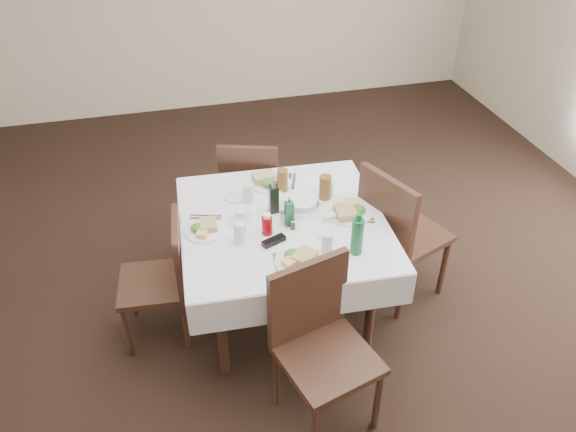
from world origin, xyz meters
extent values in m
plane|color=black|center=(0.00, 0.00, 0.00)|extent=(7.00, 7.00, 0.00)
cylinder|color=#2F2013|center=(-0.56, -0.38, 0.36)|extent=(0.06, 0.06, 0.72)
cylinder|color=#2F2013|center=(-0.51, 0.53, 0.36)|extent=(0.06, 0.06, 0.72)
cylinder|color=#2F2013|center=(0.34, -0.42, 0.36)|extent=(0.06, 0.06, 0.72)
cylinder|color=#2F2013|center=(0.39, 0.48, 0.36)|extent=(0.06, 0.06, 0.72)
cube|color=#2F2013|center=(-0.09, 0.05, 0.73)|extent=(1.19, 1.19, 0.03)
cube|color=white|center=(-0.09, 0.05, 0.76)|extent=(1.31, 1.31, 0.01)
cube|color=white|center=(-0.05, 0.67, 0.65)|extent=(1.24, 0.08, 0.22)
cube|color=white|center=(-0.12, -0.57, 0.65)|extent=(1.24, 0.08, 0.22)
cube|color=white|center=(0.53, 0.02, 0.65)|extent=(0.08, 1.24, 0.22)
cube|color=white|center=(-0.71, 0.08, 0.65)|extent=(0.08, 1.24, 0.22)
cube|color=#2F2013|center=(-0.11, 0.95, 0.44)|extent=(0.54, 0.54, 0.04)
cube|color=#2F2013|center=(-0.17, 0.77, 0.67)|extent=(0.42, 0.17, 0.47)
cylinder|color=#2F2013|center=(0.12, 1.07, 0.22)|extent=(0.03, 0.03, 0.44)
cylinder|color=#2F2013|center=(0.01, 0.72, 0.22)|extent=(0.03, 0.03, 0.44)
cylinder|color=#2F2013|center=(-0.23, 1.19, 0.22)|extent=(0.03, 0.03, 0.44)
cylinder|color=#2F2013|center=(-0.34, 0.83, 0.22)|extent=(0.03, 0.03, 0.44)
cube|color=#2F2013|center=(-0.06, -0.82, 0.47)|extent=(0.57, 0.57, 0.04)
cube|color=#2F2013|center=(-0.12, -0.62, 0.73)|extent=(0.46, 0.16, 0.51)
cylinder|color=#2F2013|center=(-0.31, -0.68, 0.24)|extent=(0.04, 0.04, 0.47)
cylinder|color=#2F2013|center=(0.18, -0.96, 0.24)|extent=(0.04, 0.04, 0.47)
cylinder|color=#2F2013|center=(0.08, -0.58, 0.24)|extent=(0.04, 0.04, 0.47)
cube|color=#2F2013|center=(0.76, 0.05, 0.49)|extent=(0.62, 0.62, 0.04)
cube|color=#2F2013|center=(0.56, -0.03, 0.75)|extent=(0.22, 0.46, 0.52)
cylinder|color=#2F2013|center=(1.03, -0.06, 0.25)|extent=(0.04, 0.04, 0.49)
cylinder|color=#2F2013|center=(0.64, -0.22, 0.25)|extent=(0.04, 0.04, 0.49)
cylinder|color=#2F2013|center=(0.88, 0.32, 0.25)|extent=(0.04, 0.04, 0.49)
cylinder|color=#2F2013|center=(0.49, 0.17, 0.25)|extent=(0.04, 0.04, 0.49)
cube|color=#2F2013|center=(-0.92, 0.06, 0.42)|extent=(0.44, 0.44, 0.04)
cube|color=#2F2013|center=(-0.74, 0.04, 0.64)|extent=(0.07, 0.41, 0.45)
cylinder|color=#2F2013|center=(-1.08, 0.25, 0.21)|extent=(0.03, 0.03, 0.42)
cylinder|color=#2F2013|center=(-0.73, 0.22, 0.21)|extent=(0.03, 0.03, 0.42)
cylinder|color=#2F2013|center=(-1.11, -0.10, 0.21)|extent=(0.03, 0.03, 0.42)
cylinder|color=#2F2013|center=(-0.76, -0.14, 0.21)|extent=(0.03, 0.03, 0.42)
cylinder|color=white|center=(-0.07, 0.48, 0.77)|extent=(0.28, 0.28, 0.01)
cube|color=#AE8153|center=(-0.11, 0.51, 0.80)|extent=(0.15, 0.12, 0.05)
cube|color=#F1CC6A|center=(-0.02, 0.46, 0.79)|extent=(0.11, 0.10, 0.04)
ellipsoid|color=#296321|center=(-0.08, 0.43, 0.80)|extent=(0.10, 0.09, 0.05)
cylinder|color=white|center=(-0.11, -0.36, 0.77)|extent=(0.25, 0.25, 0.01)
cube|color=#AE8153|center=(-0.06, -0.36, 0.80)|extent=(0.17, 0.17, 0.04)
cube|color=#F1CC6A|center=(-0.15, -0.38, 0.79)|extent=(0.10, 0.09, 0.03)
ellipsoid|color=#296321|center=(-0.12, -0.32, 0.80)|extent=(0.09, 0.08, 0.04)
cylinder|color=white|center=(0.33, 0.02, 0.77)|extent=(0.29, 0.29, 0.01)
cube|color=#AE8153|center=(0.29, -0.01, 0.80)|extent=(0.12, 0.16, 0.05)
cube|color=#F1CC6A|center=(0.35, 0.07, 0.80)|extent=(0.11, 0.12, 0.04)
ellipsoid|color=#296321|center=(0.37, 0.00, 0.80)|extent=(0.11, 0.10, 0.05)
cylinder|color=white|center=(-0.57, 0.05, 0.77)|extent=(0.23, 0.23, 0.01)
cube|color=#AE8153|center=(-0.54, 0.07, 0.79)|extent=(0.10, 0.12, 0.04)
cube|color=#F1CC6A|center=(-0.59, 0.01, 0.79)|extent=(0.08, 0.09, 0.03)
ellipsoid|color=#296321|center=(-0.61, 0.06, 0.79)|extent=(0.09, 0.08, 0.04)
cylinder|color=white|center=(-0.32, 0.37, 0.77)|extent=(0.16, 0.16, 0.01)
cylinder|color=white|center=(0.14, -0.15, 0.77)|extent=(0.14, 0.14, 0.01)
cylinder|color=silver|center=(-0.25, 0.31, 0.82)|extent=(0.07, 0.07, 0.12)
cylinder|color=silver|center=(0.08, -0.30, 0.82)|extent=(0.07, 0.07, 0.12)
cylinder|color=silver|center=(0.27, 0.24, 0.82)|extent=(0.06, 0.06, 0.11)
cylinder|color=silver|center=(-0.38, -0.10, 0.83)|extent=(0.07, 0.07, 0.14)
cylinder|color=brown|center=(-0.01, 0.38, 0.84)|extent=(0.07, 0.07, 0.15)
cylinder|color=brown|center=(0.23, 0.22, 0.84)|extent=(0.08, 0.08, 0.16)
cylinder|color=silver|center=(0.06, 0.14, 0.78)|extent=(0.21, 0.21, 0.04)
cylinder|color=white|center=(0.06, 0.14, 0.81)|extent=(0.19, 0.19, 0.04)
cube|color=black|center=(-0.12, 0.16, 0.85)|extent=(0.06, 0.06, 0.18)
cone|color=silver|center=(-0.12, 0.16, 0.97)|extent=(0.03, 0.03, 0.05)
cube|color=#186233|center=(-0.06, 0.00, 0.84)|extent=(0.05, 0.05, 0.16)
cone|color=silver|center=(-0.06, 0.00, 0.95)|extent=(0.03, 0.03, 0.04)
cylinder|color=#9D050A|center=(-0.21, -0.06, 0.82)|extent=(0.06, 0.06, 0.12)
cylinder|color=white|center=(-0.21, -0.06, 0.89)|extent=(0.05, 0.05, 0.02)
cylinder|color=white|center=(-0.10, 0.01, 0.80)|extent=(0.04, 0.04, 0.07)
cylinder|color=silver|center=(-0.10, 0.01, 0.84)|extent=(0.04, 0.04, 0.01)
cylinder|color=#3E2F21|center=(-0.05, -0.05, 0.79)|extent=(0.03, 0.03, 0.06)
cylinder|color=silver|center=(-0.05, -0.05, 0.82)|extent=(0.03, 0.03, 0.01)
cylinder|color=white|center=(-0.34, 0.10, 0.77)|extent=(0.12, 0.12, 0.01)
cylinder|color=white|center=(-0.34, 0.10, 0.81)|extent=(0.07, 0.07, 0.08)
cylinder|color=black|center=(-0.34, 0.10, 0.83)|extent=(0.06, 0.06, 0.01)
torus|color=white|center=(-0.30, 0.11, 0.81)|extent=(0.05, 0.02, 0.05)
cube|color=black|center=(-0.19, -0.16, 0.78)|extent=(0.15, 0.10, 0.03)
cylinder|color=#186233|center=(0.24, -0.35, 0.87)|extent=(0.07, 0.07, 0.22)
cylinder|color=#186233|center=(0.24, -0.35, 1.01)|extent=(0.03, 0.03, 0.04)
cube|color=white|center=(0.19, -0.02, 0.78)|extent=(0.09, 0.05, 0.04)
cube|color=pink|center=(0.19, -0.02, 0.79)|extent=(0.07, 0.04, 0.02)
cube|color=silver|center=(0.06, 0.46, 0.77)|extent=(0.08, 0.20, 0.01)
cube|color=silver|center=(0.09, 0.45, 0.77)|extent=(0.08, 0.20, 0.01)
cube|color=silver|center=(-0.20, -0.34, 0.77)|extent=(0.04, 0.18, 0.01)
cube|color=silver|center=(-0.23, -0.34, 0.77)|extent=(0.04, 0.18, 0.01)
cube|color=silver|center=(0.36, -0.09, 0.77)|extent=(0.18, 0.07, 0.01)
cube|color=silver|center=(0.37, -0.07, 0.77)|extent=(0.18, 0.07, 0.01)
cube|color=silver|center=(-0.54, 0.20, 0.77)|extent=(0.19, 0.07, 0.01)
cube|color=silver|center=(-0.55, 0.18, 0.77)|extent=(0.19, 0.07, 0.01)
camera|label=1|loc=(-0.74, -2.65, 2.80)|focal=35.00mm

